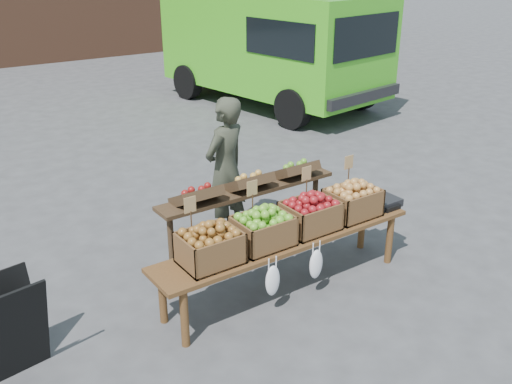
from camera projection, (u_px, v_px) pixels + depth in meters
ground at (288, 261)px, 6.03m from camera, size 80.00×80.00×0.00m
delivery_van at (271, 50)px, 11.76m from camera, size 3.02×5.36×2.27m
vendor at (226, 169)px, 6.27m from camera, size 0.69×0.56×1.62m
chalkboard_sign at (8, 329)px, 4.27m from camera, size 0.58×0.38×0.82m
back_table at (249, 213)px, 5.90m from camera, size 2.10×0.44×1.04m
display_bench at (286, 264)px, 5.41m from camera, size 2.70×0.56×0.57m
crate_golden_apples at (210, 248)px, 4.81m from camera, size 0.50×0.40×0.28m
crate_russet_pears at (263, 231)px, 5.10m from camera, size 0.50×0.40×0.28m
crate_red_apples at (310, 216)px, 5.39m from camera, size 0.50×0.40×0.28m
crate_green_apples at (352, 202)px, 5.68m from camera, size 0.50×0.40×0.28m
weighing_scale at (381, 202)px, 5.94m from camera, size 0.34×0.30×0.08m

